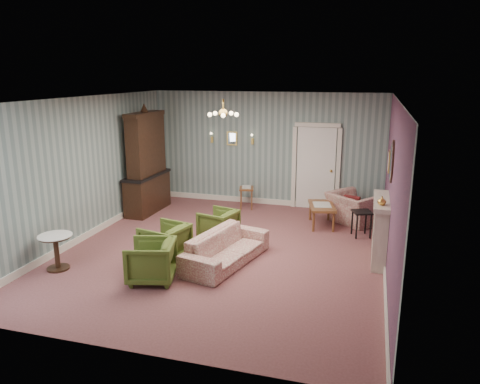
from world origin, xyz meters
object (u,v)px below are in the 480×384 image
(olive_chair_a, at_px, (151,259))
(wingback_chair, at_px, (354,203))
(side_table_black, at_px, (361,224))
(fireplace, at_px, (380,230))
(coffee_table, at_px, (321,215))
(olive_chair_b, at_px, (165,240))
(pedestal_table, at_px, (57,252))
(olive_chair_c, at_px, (218,223))
(dresser, at_px, (146,160))
(sofa_chintz, at_px, (226,243))

(olive_chair_a, xyz_separation_m, wingback_chair, (3.07, 4.08, 0.09))
(olive_chair_a, xyz_separation_m, side_table_black, (3.27, 3.17, -0.10))
(wingback_chair, xyz_separation_m, side_table_black, (0.19, -0.91, -0.19))
(fireplace, distance_m, coffee_table, 2.11)
(olive_chair_a, distance_m, fireplace, 4.13)
(olive_chair_b, xyz_separation_m, coffee_table, (2.54, 2.78, -0.13))
(olive_chair_a, height_order, pedestal_table, olive_chair_a)
(olive_chair_c, distance_m, dresser, 2.88)
(olive_chair_a, xyz_separation_m, pedestal_table, (-1.80, -0.04, -0.06))
(olive_chair_a, height_order, coffee_table, olive_chair_a)
(pedestal_table, bearing_deg, olive_chair_b, 28.97)
(olive_chair_b, xyz_separation_m, pedestal_table, (-1.64, -0.91, -0.06))
(olive_chair_c, relative_size, coffee_table, 0.72)
(wingback_chair, distance_m, side_table_black, 0.95)
(sofa_chintz, height_order, pedestal_table, sofa_chintz)
(olive_chair_b, bearing_deg, coffee_table, 150.75)
(olive_chair_b, distance_m, fireplace, 3.94)
(olive_chair_c, height_order, fireplace, fireplace)
(fireplace, xyz_separation_m, coffee_table, (-1.23, 1.68, -0.33))
(olive_chair_b, xyz_separation_m, side_table_black, (3.42, 2.30, -0.10))
(olive_chair_a, height_order, olive_chair_b, olive_chair_a)
(wingback_chair, xyz_separation_m, pedestal_table, (-4.87, -4.12, -0.15))
(olive_chair_b, relative_size, coffee_table, 0.78)
(olive_chair_a, distance_m, coffee_table, 4.37)
(olive_chair_c, relative_size, sofa_chintz, 0.35)
(olive_chair_b, bearing_deg, dresser, -134.42)
(olive_chair_a, bearing_deg, olive_chair_c, 154.42)
(wingback_chair, height_order, dresser, dresser)
(olive_chair_b, distance_m, sofa_chintz, 1.13)
(pedestal_table, bearing_deg, olive_chair_c, 45.00)
(olive_chair_c, distance_m, coffee_table, 2.44)
(fireplace, xyz_separation_m, side_table_black, (-0.35, 1.19, -0.30))
(side_table_black, bearing_deg, coffee_table, 151.07)
(olive_chair_b, height_order, sofa_chintz, sofa_chintz)
(olive_chair_b, relative_size, wingback_chair, 0.71)
(fireplace, relative_size, side_table_black, 2.51)
(olive_chair_a, relative_size, olive_chair_c, 1.10)
(side_table_black, height_order, pedestal_table, pedestal_table)
(side_table_black, xyz_separation_m, pedestal_table, (-5.06, -3.20, 0.04))
(wingback_chair, relative_size, side_table_black, 1.92)
(dresser, bearing_deg, pedestal_table, -87.09)
(dresser, distance_m, coffee_table, 4.41)
(olive_chair_b, relative_size, sofa_chintz, 0.38)
(wingback_chair, xyz_separation_m, dresser, (-4.97, -0.48, 0.83))
(wingback_chair, bearing_deg, fireplace, 145.12)
(olive_chair_a, distance_m, olive_chair_c, 2.23)
(fireplace, distance_m, side_table_black, 1.28)
(side_table_black, bearing_deg, dresser, 175.15)
(sofa_chintz, bearing_deg, coffee_table, -15.14)
(olive_chair_b, xyz_separation_m, dresser, (-1.74, 2.73, 0.92))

